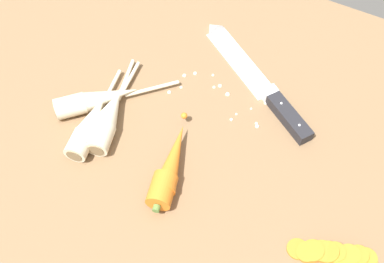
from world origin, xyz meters
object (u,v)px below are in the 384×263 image
at_px(parsnip_mid_left, 107,117).
at_px(carrot_slice_stack, 332,254).
at_px(parsnip_mid_right, 97,100).
at_px(parsnip_front, 109,117).
at_px(parsnip_back, 90,125).
at_px(whole_carrot, 169,166).
at_px(chefs_knife, 252,75).

height_order(parsnip_mid_left, carrot_slice_stack, parsnip_mid_left).
relative_size(parsnip_mid_left, parsnip_mid_right, 1.16).
bearing_deg(parsnip_front, parsnip_back, -124.58).
height_order(whole_carrot, parsnip_front, whole_carrot).
relative_size(parsnip_front, parsnip_mid_right, 1.17).
bearing_deg(carrot_slice_stack, whole_carrot, 178.01).
height_order(chefs_knife, carrot_slice_stack, carrot_slice_stack).
distance_m(parsnip_mid_right, carrot_slice_stack, 0.49).
height_order(chefs_knife, whole_carrot, whole_carrot).
relative_size(parsnip_mid_right, carrot_slice_stack, 1.46).
xyz_separation_m(parsnip_back, carrot_slice_stack, (0.46, -0.02, -0.01)).
relative_size(parsnip_mid_right, parsnip_back, 0.90).
relative_size(chefs_knife, whole_carrot, 1.59).
xyz_separation_m(whole_carrot, carrot_slice_stack, (0.29, -0.01, -0.01)).
relative_size(whole_carrot, parsnip_back, 0.93).
xyz_separation_m(chefs_knife, parsnip_front, (-0.18, -0.23, 0.01)).
xyz_separation_m(chefs_knife, whole_carrot, (-0.03, -0.27, 0.01)).
bearing_deg(parsnip_back, carrot_slice_stack, -2.08).
height_order(whole_carrot, parsnip_back, whole_carrot).
distance_m(whole_carrot, parsnip_back, 0.17).
bearing_deg(whole_carrot, parsnip_mid_left, 166.50).
relative_size(parsnip_front, carrot_slice_stack, 1.70).
bearing_deg(parsnip_mid_left, chefs_knife, 50.89).
bearing_deg(chefs_knife, parsnip_front, -128.43).
bearing_deg(carrot_slice_stack, parsnip_front, 173.93).
distance_m(parsnip_mid_left, carrot_slice_stack, 0.45).
height_order(parsnip_mid_left, parsnip_mid_right, same).
bearing_deg(chefs_knife, parsnip_mid_right, -137.56).
height_order(whole_carrot, parsnip_mid_left, whole_carrot).
height_order(chefs_knife, parsnip_front, parsnip_front).
relative_size(chefs_knife, parsnip_front, 1.41).
xyz_separation_m(parsnip_front, parsnip_back, (-0.02, -0.03, 0.00)).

